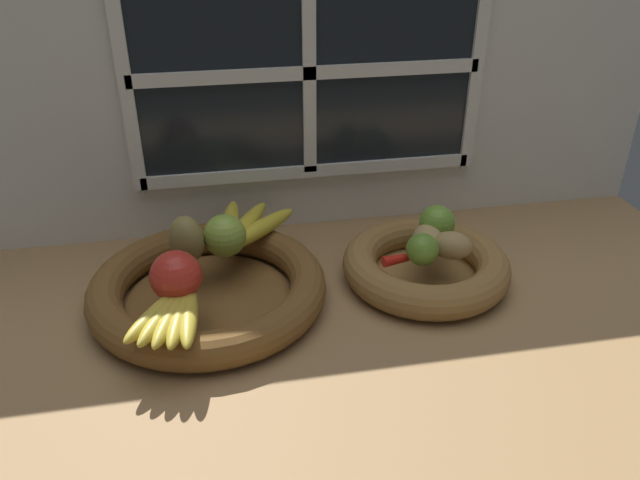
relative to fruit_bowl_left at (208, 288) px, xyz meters
The scene contains 14 objects.
ground_plane 21.89cm from the fruit_bowl_left, 10.48° to the right, with size 140.00×90.00×3.00cm, color #9E774C.
back_wall 41.80cm from the fruit_bowl_left, 50.77° to the left, with size 140.00×4.60×55.00cm.
fruit_bowl_left is the anchor object (origin of this frame).
fruit_bowl_right 37.27cm from the fruit_bowl_left, ahead, with size 28.85×28.85×5.85cm.
apple_red_front 10.55cm from the fruit_bowl_left, 123.30° to the right, with size 7.79×7.79×7.79cm, color red.
apple_green_back 9.11cm from the fruit_bowl_left, 55.57° to the left, with size 7.21×7.21×7.21cm, color #8CAD3D.
pear_brown 8.73cm from the fruit_bowl_left, 124.60° to the left, with size 5.32×6.32×8.29cm, color olive.
banana_bunch_front 13.78cm from the fruit_bowl_left, 111.68° to the right, with size 11.27×17.03×2.72cm.
banana_bunch_back 14.33cm from the fruit_bowl_left, 58.21° to the left, with size 15.56×19.40×2.97cm.
potato_large 37.63cm from the fruit_bowl_left, ahead, with size 8.02×5.00×4.19cm, color tan.
potato_small 40.74cm from the fruit_bowl_left, ahead, with size 6.94×4.66×4.72cm, color #A38451.
lime_near 35.52cm from the fruit_bowl_left, ahead, with size 5.39×5.39×5.39cm, color olive.
lime_far 40.73cm from the fruit_bowl_left, ahead, with size 6.27×6.27×6.27cm, color #6B9E33.
chili_pepper 35.73cm from the fruit_bowl_left, ahead, with size 1.86×1.86×14.14cm, color red.
Camera 1 is at (-18.96, -82.99, 59.67)cm, focal length 35.01 mm.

